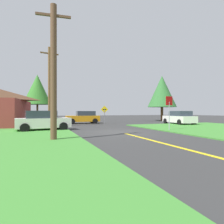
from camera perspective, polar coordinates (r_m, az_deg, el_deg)
The scene contains 11 objects.
ground_plane at distance 14.15m, azimuth 2.30°, elevation -6.15°, with size 120.00×120.00×0.00m, color #333333.
lane_stripe_center at distance 7.58m, azimuth 27.51°, elevation -11.62°, with size 0.20×14.00×0.01m, color yellow.
stop_sign at distance 15.78m, azimuth 17.10°, elevation 1.57°, with size 0.72×0.15×2.78m.
parked_car_near_building at distance 16.15m, azimuth -20.42°, elevation -2.52°, with size 4.35×2.33×1.62m.
car_on_crossroad at distance 23.97m, azimuth 19.85°, elevation -1.65°, with size 2.50×4.68×1.62m.
car_approaching_junction at distance 24.52m, azimuth -8.74°, elevation -1.62°, with size 4.29×2.04×1.62m.
utility_pole_near at distance 10.53m, azimuth -17.46°, elevation 11.90°, with size 1.80×0.33×7.20m.
utility_pole_mid at distance 20.24m, azimuth -18.58°, elevation 7.61°, with size 1.80×0.33×8.14m.
direction_sign at distance 22.72m, azimuth -2.31°, elevation -0.23°, with size 0.90×0.14×2.27m.
oak_tree_left at distance 32.19m, azimuth 15.04°, elevation 6.09°, with size 4.71×4.71×7.50m.
pine_tree_center at distance 33.84m, azimuth -21.89°, elevation 6.41°, with size 4.54×4.54×7.76m.
Camera 1 is at (-5.56, -12.92, 1.55)m, focal length 29.87 mm.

